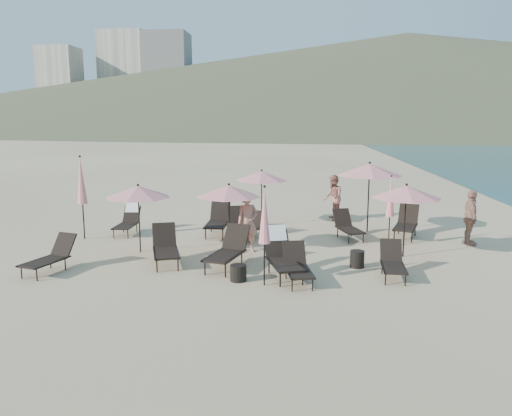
# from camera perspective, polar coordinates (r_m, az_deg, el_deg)

# --- Properties ---
(ground) EXTENTS (800.00, 800.00, 0.00)m
(ground) POSITION_cam_1_polar(r_m,az_deg,el_deg) (13.10, 3.58, -7.46)
(ground) COLOR #D6BA8C
(ground) RESTS_ON ground
(volcanic_headland) EXTENTS (690.00, 690.00, 55.00)m
(volcanic_headland) POSITION_cam_1_polar(r_m,az_deg,el_deg) (323.81, 18.68, 13.40)
(volcanic_headland) COLOR brown
(volcanic_headland) RESTS_ON ground
(hotel_skyline) EXTENTS (109.00, 82.00, 55.00)m
(hotel_skyline) POSITION_cam_1_polar(r_m,az_deg,el_deg) (299.57, -13.17, 13.54)
(hotel_skyline) COLOR beige
(hotel_skyline) RESTS_ON ground
(lounger_0) EXTENTS (1.01, 1.69, 0.91)m
(lounger_0) POSITION_cam_1_polar(r_m,az_deg,el_deg) (14.17, -22.44, -5.09)
(lounger_0) COLOR black
(lounger_0) RESTS_ON ground
(lounger_1) EXTENTS (1.19, 1.87, 1.01)m
(lounger_1) POSITION_cam_1_polar(r_m,az_deg,el_deg) (14.09, -10.31, -4.38)
(lounger_1) COLOR black
(lounger_1) RESTS_ON ground
(lounger_2) EXTENTS (1.13, 1.94, 1.05)m
(lounger_2) POSITION_cam_1_polar(r_m,az_deg,el_deg) (13.51, -3.21, -4.75)
(lounger_2) COLOR black
(lounger_2) RESTS_ON ground
(lounger_3) EXTENTS (1.20, 1.96, 1.16)m
(lounger_3) POSITION_cam_1_polar(r_m,az_deg,el_deg) (12.86, 2.91, -5.23)
(lounger_3) COLOR black
(lounger_3) RESTS_ON ground
(lounger_4) EXTENTS (0.85, 1.61, 0.88)m
(lounger_4) POSITION_cam_1_polar(r_m,az_deg,el_deg) (12.36, 4.74, -6.55)
(lounger_4) COLOR black
(lounger_4) RESTS_ON ground
(lounger_5) EXTENTS (0.65, 1.51, 0.85)m
(lounger_5) POSITION_cam_1_polar(r_m,az_deg,el_deg) (13.15, 15.35, -5.94)
(lounger_5) COLOR black
(lounger_5) RESTS_ON ground
(lounger_6) EXTENTS (0.63, 1.62, 1.00)m
(lounger_6) POSITION_cam_1_polar(r_m,az_deg,el_deg) (18.12, -14.39, -1.32)
(lounger_6) COLOR black
(lounger_6) RESTS_ON ground
(lounger_7) EXTENTS (0.74, 1.86, 1.06)m
(lounger_7) POSITION_cam_1_polar(r_m,az_deg,el_deg) (17.50, -4.36, -1.36)
(lounger_7) COLOR black
(lounger_7) RESTS_ON ground
(lounger_8) EXTENTS (1.13, 1.84, 0.99)m
(lounger_8) POSITION_cam_1_polar(r_m,az_deg,el_deg) (16.82, -1.93, -1.91)
(lounger_8) COLOR black
(lounger_8) RESTS_ON ground
(lounger_9) EXTENTS (0.94, 1.56, 0.84)m
(lounger_9) POSITION_cam_1_polar(r_m,az_deg,el_deg) (16.87, -0.55, -2.11)
(lounger_9) COLOR black
(lounger_9) RESTS_ON ground
(lounger_10) EXTENTS (1.05, 1.70, 0.91)m
(lounger_10) POSITION_cam_1_polar(r_m,az_deg,el_deg) (17.06, 10.42, -2.03)
(lounger_10) COLOR black
(lounger_10) RESTS_ON ground
(lounger_11) EXTENTS (1.18, 1.89, 1.02)m
(lounger_11) POSITION_cam_1_polar(r_m,az_deg,el_deg) (17.79, 16.81, -1.64)
(lounger_11) COLOR black
(lounger_11) RESTS_ON ground
(umbrella_open_0) EXTENTS (1.94, 1.94, 2.09)m
(umbrella_open_0) POSITION_cam_1_polar(r_m,az_deg,el_deg) (15.16, -13.33, 1.81)
(umbrella_open_0) COLOR black
(umbrella_open_0) RESTS_ON ground
(umbrella_open_1) EXTENTS (1.95, 1.95, 2.10)m
(umbrella_open_1) POSITION_cam_1_polar(r_m,az_deg,el_deg) (14.83, -3.12, 1.95)
(umbrella_open_1) COLOR black
(umbrella_open_1) RESTS_ON ground
(umbrella_open_2) EXTENTS (2.01, 2.01, 2.16)m
(umbrella_open_2) POSITION_cam_1_polar(r_m,az_deg,el_deg) (14.89, 16.80, 1.77)
(umbrella_open_2) COLOR black
(umbrella_open_2) RESTS_ON ground
(umbrella_open_3) EXTENTS (1.98, 1.98, 2.14)m
(umbrella_open_3) POSITION_cam_1_polar(r_m,az_deg,el_deg) (18.64, 0.65, 3.69)
(umbrella_open_3) COLOR black
(umbrella_open_3) RESTS_ON ground
(umbrella_open_4) EXTENTS (2.34, 2.34, 2.51)m
(umbrella_open_4) POSITION_cam_1_polar(r_m,az_deg,el_deg) (17.99, 12.84, 4.28)
(umbrella_open_4) COLOR black
(umbrella_open_4) RESTS_ON ground
(umbrella_closed_0) EXTENTS (0.29, 0.29, 2.44)m
(umbrella_closed_0) POSITION_cam_1_polar(r_m,az_deg,el_deg) (11.74, 0.98, -0.95)
(umbrella_closed_0) COLOR black
(umbrella_closed_0) RESTS_ON ground
(umbrella_closed_1) EXTENTS (0.27, 0.27, 2.27)m
(umbrella_closed_1) POSITION_cam_1_polar(r_m,az_deg,el_deg) (16.01, 15.13, 1.21)
(umbrella_closed_1) COLOR black
(umbrella_closed_1) RESTS_ON ground
(umbrella_closed_2) EXTENTS (0.33, 0.33, 2.81)m
(umbrella_closed_2) POSITION_cam_1_polar(r_m,az_deg,el_deg) (17.42, -19.34, 2.91)
(umbrella_closed_2) COLOR black
(umbrella_closed_2) RESTS_ON ground
(side_table_0) EXTENTS (0.41, 0.41, 0.41)m
(side_table_0) POSITION_cam_1_polar(r_m,az_deg,el_deg) (12.44, -2.04, -7.42)
(side_table_0) COLOR black
(side_table_0) RESTS_ON ground
(side_table_1) EXTENTS (0.39, 0.39, 0.46)m
(side_table_1) POSITION_cam_1_polar(r_m,az_deg,el_deg) (13.81, 11.48, -5.74)
(side_table_1) COLOR black
(side_table_1) RESTS_ON ground
(beachgoer_a) EXTENTS (0.78, 0.67, 1.80)m
(beachgoer_a) POSITION_cam_1_polar(r_m,az_deg,el_deg) (14.96, -0.96, -1.69)
(beachgoer_a) COLOR tan
(beachgoer_a) RESTS_ON ground
(beachgoer_b) EXTENTS (0.79, 0.96, 1.81)m
(beachgoer_b) POSITION_cam_1_polar(r_m,az_deg,el_deg) (20.06, 8.79, 1.18)
(beachgoer_b) COLOR #A96557
(beachgoer_b) RESTS_ON ground
(beachgoer_c) EXTENTS (0.48, 1.06, 1.77)m
(beachgoer_c) POSITION_cam_1_polar(r_m,az_deg,el_deg) (17.21, 23.32, -1.02)
(beachgoer_c) COLOR #A7735E
(beachgoer_c) RESTS_ON ground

